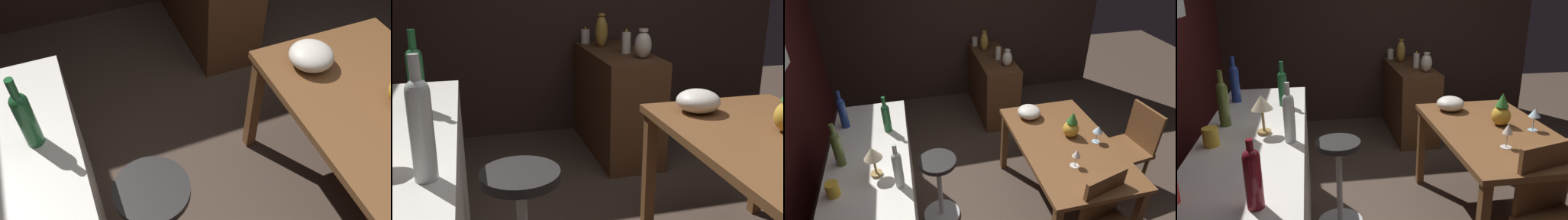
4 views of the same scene
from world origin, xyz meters
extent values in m
cube|color=brown|center=(0.71, 0.07, 0.35)|extent=(0.06, 0.06, 0.70)
cube|color=brown|center=(0.71, -0.64, 0.35)|extent=(0.06, 0.06, 0.70)
cylinder|color=#262323|center=(0.20, 0.84, 0.66)|extent=(0.32, 0.32, 0.04)
ellipsoid|color=beige|center=(0.56, -0.12, 0.80)|extent=(0.22, 0.22, 0.12)
cylinder|color=#1E592D|center=(0.42, 1.20, 1.01)|extent=(0.06, 0.06, 0.22)
sphere|color=#1E592D|center=(0.42, 1.20, 1.12)|extent=(0.06, 0.06, 0.06)
cylinder|color=#1E592D|center=(0.42, 1.20, 1.18)|extent=(0.03, 0.03, 0.09)
camera|label=1|loc=(-0.70, 1.00, 2.14)|focal=38.00mm
camera|label=2|loc=(-1.46, 1.00, 1.45)|focal=41.96mm
camera|label=3|loc=(-1.98, 1.00, 2.52)|focal=30.44mm
camera|label=4|loc=(-2.30, 1.00, 1.77)|focal=35.32mm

